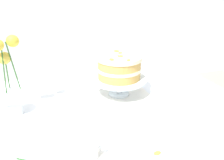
# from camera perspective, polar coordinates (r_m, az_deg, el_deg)

# --- Properties ---
(dining_table) EXTENTS (1.40, 1.00, 0.74)m
(dining_table) POSITION_cam_1_polar(r_m,az_deg,el_deg) (1.14, -1.04, -11.22)
(dining_table) COLOR white
(dining_table) RESTS_ON ground
(linen_napkin) EXTENTS (0.33, 0.33, 0.00)m
(linen_napkin) POSITION_cam_1_polar(r_m,az_deg,el_deg) (1.23, 1.74, -3.70)
(linen_napkin) COLOR white
(linen_napkin) RESTS_ON dining_table
(cake_stand) EXTENTS (0.29, 0.29, 0.10)m
(cake_stand) POSITION_cam_1_polar(r_m,az_deg,el_deg) (1.19, 1.79, -0.17)
(cake_stand) COLOR silver
(cake_stand) RESTS_ON linen_napkin
(layer_cake) EXTENTS (0.23, 0.23, 0.12)m
(layer_cake) POSITION_cam_1_polar(r_m,az_deg,el_deg) (1.17, 1.83, 3.29)
(layer_cake) COLOR tan
(layer_cake) RESTS_ON cake_stand
(flower_vase) EXTENTS (0.12, 0.11, 0.36)m
(flower_vase) POSITION_cam_1_polar(r_m,az_deg,el_deg) (1.09, -24.13, -1.22)
(flower_vase) COLOR silver
(flower_vase) RESTS_ON dining_table
(teacup) EXTENTS (0.12, 0.12, 0.06)m
(teacup) POSITION_cam_1_polar(r_m,az_deg,el_deg) (0.80, -6.15, -17.71)
(teacup) COLOR white
(teacup) RESTS_ON dining_table
(loose_petal_0) EXTENTS (0.02, 0.03, 0.01)m
(loose_petal_0) POSITION_cam_1_polar(r_m,az_deg,el_deg) (0.92, 13.61, -14.19)
(loose_petal_0) COLOR pink
(loose_petal_0) RESTS_ON dining_table
(loose_petal_1) EXTENTS (0.03, 0.03, 0.00)m
(loose_petal_1) POSITION_cam_1_polar(r_m,az_deg,el_deg) (0.84, 11.30, -17.55)
(loose_petal_1) COLOR yellow
(loose_petal_1) RESTS_ON dining_table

